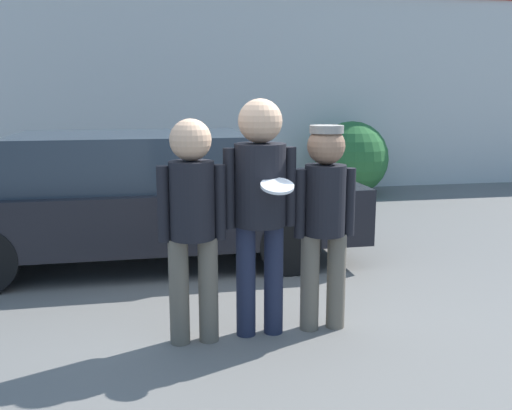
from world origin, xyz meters
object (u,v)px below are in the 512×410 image
Objects in this scene: person_left at (192,213)px; person_middle_with_frisbee at (260,194)px; shrub at (351,158)px; parked_car_near at (140,196)px; person_right at (325,211)px.

person_middle_with_frisbee reaches higher than person_left.
person_middle_with_frisbee reaches higher than shrub.
parked_car_near is 3.48× the size of shrub.
person_middle_with_frisbee is at bearing 5.27° from person_left.
shrub is (2.98, 5.93, -0.43)m from person_middle_with_frisbee.
parked_car_near is (-0.39, 2.36, -0.27)m from person_left.
parked_car_near is 5.31m from shrub.
person_left reaches higher than parked_car_near.
shrub is at bearing 63.33° from person_middle_with_frisbee.
person_middle_with_frisbee is at bearing -116.67° from shrub.
parked_car_near is at bearing 121.69° from person_right.
person_right reaches higher than shrub.
person_right is at bearing 1.23° from person_middle_with_frisbee.
person_middle_with_frisbee is 1.12× the size of person_right.
person_right reaches higher than parked_car_near.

